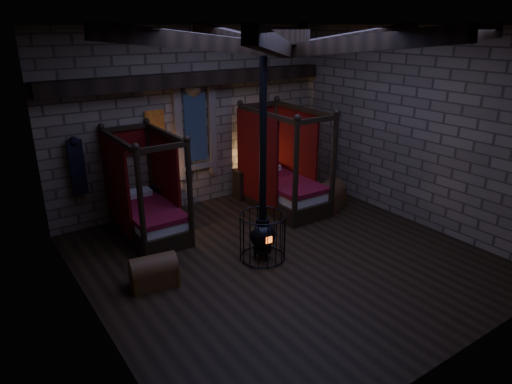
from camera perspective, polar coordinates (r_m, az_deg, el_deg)
room at (r=7.89m, az=3.56°, el=16.74°), size 7.02×7.02×4.29m
bed_left at (r=9.88m, az=-13.45°, el=-2.21°), size 1.11×2.09×2.18m
bed_right at (r=11.06m, az=3.26°, el=1.11°), size 1.23×2.30×2.39m
trunk_left at (r=8.09m, az=-12.65°, el=-9.73°), size 0.84×0.60×0.57m
trunk_right at (r=11.11m, az=8.96°, el=-0.61°), size 1.09×0.92×0.68m
nightstand_left at (r=10.72m, az=-11.29°, el=-0.94°), size 0.55×0.54×0.98m
nightstand_right at (r=11.63m, az=-1.54°, el=1.04°), size 0.50×0.48×0.82m
stove at (r=8.59m, az=0.82°, el=-4.87°), size 0.88×0.88×4.05m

